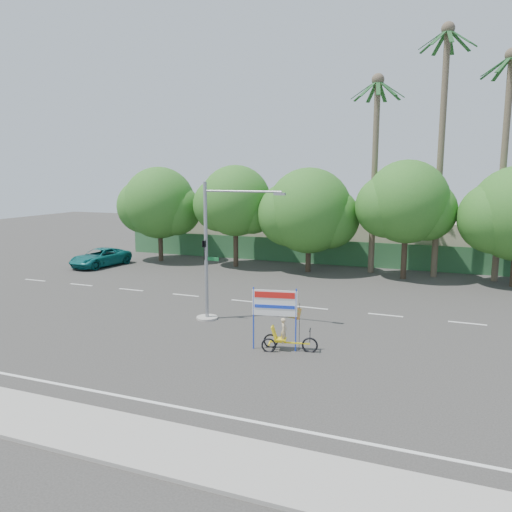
% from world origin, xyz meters
% --- Properties ---
extents(ground, '(120.00, 120.00, 0.00)m').
position_xyz_m(ground, '(0.00, 0.00, 0.00)').
color(ground, '#33302D').
rests_on(ground, ground).
extents(sidewalk_near, '(50.00, 2.40, 0.12)m').
position_xyz_m(sidewalk_near, '(0.00, -7.50, 0.06)').
color(sidewalk_near, gray).
rests_on(sidewalk_near, ground).
extents(fence, '(38.00, 0.08, 2.00)m').
position_xyz_m(fence, '(0.00, 21.50, 1.00)').
color(fence, '#336B3D').
rests_on(fence, ground).
extents(building_left, '(12.00, 8.00, 4.00)m').
position_xyz_m(building_left, '(-10.00, 26.00, 2.00)').
color(building_left, beige).
rests_on(building_left, ground).
extents(building_right, '(14.00, 8.00, 3.60)m').
position_xyz_m(building_right, '(8.00, 26.00, 1.80)').
color(building_right, beige).
rests_on(building_right, ground).
extents(tree_far_left, '(7.14, 6.00, 7.96)m').
position_xyz_m(tree_far_left, '(-14.05, 18.00, 4.76)').
color(tree_far_left, '#473828').
rests_on(tree_far_left, ground).
extents(tree_left, '(6.66, 5.60, 8.07)m').
position_xyz_m(tree_left, '(-7.05, 18.00, 5.06)').
color(tree_left, '#473828').
rests_on(tree_left, ground).
extents(tree_center, '(7.62, 6.40, 7.85)m').
position_xyz_m(tree_center, '(-1.05, 18.00, 4.47)').
color(tree_center, '#473828').
rests_on(tree_center, ground).
extents(tree_right, '(6.90, 5.80, 8.36)m').
position_xyz_m(tree_right, '(5.95, 18.00, 5.24)').
color(tree_right, '#473828').
rests_on(tree_right, ground).
extents(palm_tall, '(3.73, 3.79, 17.45)m').
position_xyz_m(palm_tall, '(8.00, 19.50, 10.46)').
color(palm_tall, '#70604C').
rests_on(palm_tall, ground).
extents(palm_mid, '(3.73, 3.79, 15.45)m').
position_xyz_m(palm_mid, '(12.00, 19.50, 9.40)').
color(palm_mid, '#70604C').
rests_on(palm_mid, ground).
extents(palm_short, '(3.73, 3.79, 14.45)m').
position_xyz_m(palm_short, '(3.50, 19.50, 8.86)').
color(palm_short, '#70604C').
rests_on(palm_short, ground).
extents(traffic_signal, '(4.72, 1.10, 7.00)m').
position_xyz_m(traffic_signal, '(-2.20, 3.98, 2.92)').
color(traffic_signal, gray).
rests_on(traffic_signal, ground).
extents(trike_billboard, '(2.75, 0.92, 2.74)m').
position_xyz_m(trike_billboard, '(2.52, 0.95, 1.10)').
color(trike_billboard, black).
rests_on(trike_billboard, ground).
extents(pickup_truck, '(3.17, 5.49, 1.44)m').
position_xyz_m(pickup_truck, '(-17.22, 14.08, 0.72)').
color(pickup_truck, '#0E6463').
rests_on(pickup_truck, ground).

